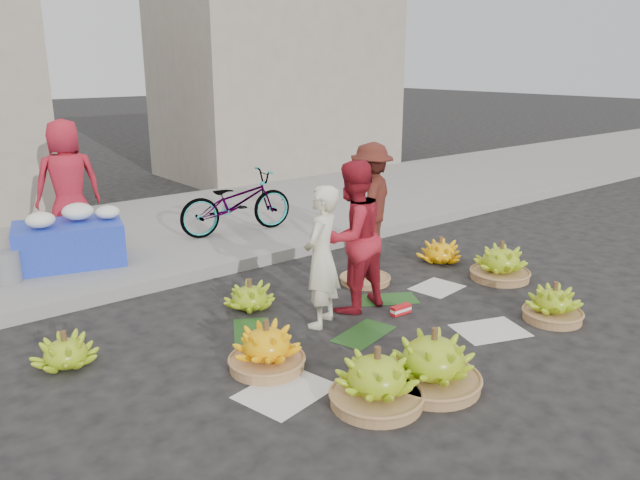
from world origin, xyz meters
TOP-DOWN VIEW (x-y plane):
  - ground at (0.00, 0.00)m, footprint 80.00×80.00m
  - curb at (0.00, 2.20)m, footprint 40.00×0.25m
  - sidewalk at (0.00, 4.30)m, footprint 40.00×4.00m
  - building_right at (4.50, 7.70)m, footprint 5.00×3.00m
  - newspaper_scatter at (0.00, -0.80)m, footprint 3.20×1.80m
  - banana_leaves at (-0.10, 0.20)m, footprint 2.00×1.00m
  - banana_bunch_0 at (-1.19, -0.18)m, footprint 0.65×0.65m
  - banana_bunch_1 at (-0.88, -1.18)m, footprint 0.72×0.72m
  - banana_bunch_2 at (-0.35, -1.26)m, footprint 0.79×0.79m
  - banana_bunch_3 at (1.59, -1.13)m, footprint 0.56×0.56m
  - banana_bunch_4 at (2.22, -0.06)m, footprint 0.68×0.68m
  - banana_bunch_5 at (2.14, 0.80)m, footprint 0.62×0.62m
  - banana_bunch_6 at (-2.50, 0.91)m, footprint 0.65×0.65m
  - banana_bunch_7 at (-0.60, 1.01)m, footprint 0.52×0.52m
  - basket_spare at (0.88, 0.84)m, footprint 0.67×0.67m
  - incense_stack at (0.52, -0.08)m, footprint 0.23×0.08m
  - vendor_cream at (-0.26, 0.24)m, footprint 0.60×0.54m
  - vendor_red at (0.23, 0.35)m, footprint 0.80×0.64m
  - man_striped at (1.59, 1.53)m, footprint 1.12×0.96m
  - flower_table at (-1.67, 3.32)m, footprint 1.38×1.06m
  - grey_bucket at (-2.43, 3.11)m, footprint 0.31×0.31m
  - flower_vendor at (-1.39, 4.09)m, footprint 0.88×0.63m
  - bicycle at (0.65, 3.30)m, footprint 0.80×1.74m

SIDE VIEW (x-z plane):
  - ground at x=0.00m, z-range 0.00..0.00m
  - newspaper_scatter at x=0.00m, z-range 0.00..0.01m
  - banana_leaves at x=-0.10m, z-range 0.00..0.01m
  - basket_spare at x=0.88m, z-range 0.00..0.07m
  - incense_stack at x=0.52m, z-range 0.01..0.10m
  - sidewalk at x=0.00m, z-range 0.00..0.12m
  - curb at x=0.00m, z-range 0.00..0.15m
  - banana_bunch_6 at x=-2.50m, z-range -0.02..0.30m
  - banana_bunch_7 at x=-0.60m, z-range -0.02..0.31m
  - banana_bunch_5 at x=2.14m, z-range -0.02..0.32m
  - banana_bunch_3 at x=1.59m, z-range -0.03..0.37m
  - banana_bunch_0 at x=-1.19m, z-range -0.03..0.41m
  - banana_bunch_4 at x=2.22m, z-range -0.03..0.43m
  - banana_bunch_1 at x=-0.88m, z-range -0.03..0.44m
  - banana_bunch_2 at x=-0.35m, z-range -0.03..0.48m
  - grey_bucket at x=-2.43m, z-range 0.12..0.47m
  - flower_table at x=-1.67m, z-range 0.06..0.77m
  - bicycle at x=0.65m, z-range 0.12..1.00m
  - vendor_cream at x=-0.26m, z-range 0.00..1.38m
  - man_striped at x=1.59m, z-range 0.00..1.51m
  - vendor_red at x=0.23m, z-range 0.00..1.56m
  - flower_vendor at x=-1.39m, z-range 0.12..1.79m
  - building_right at x=4.50m, z-range 0.00..5.00m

